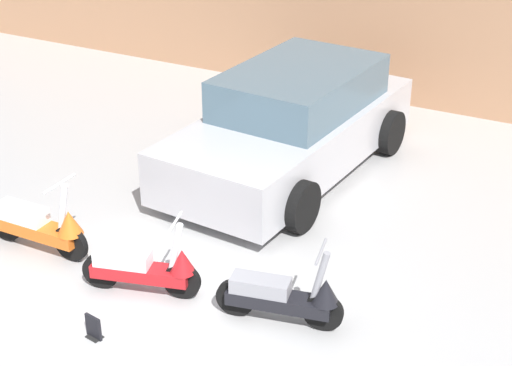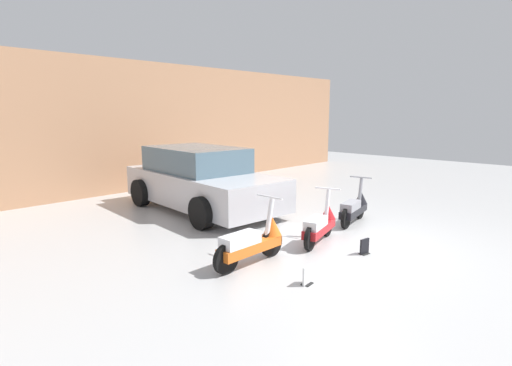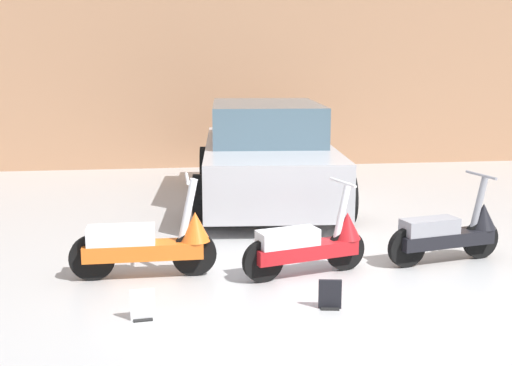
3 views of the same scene
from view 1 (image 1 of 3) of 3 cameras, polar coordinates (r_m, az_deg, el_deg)
name	(u,v)px [view 1 (image 1 of 3)]	position (r m, az deg, el deg)	size (l,w,h in m)	color
ground_plane	(155,330)	(8.23, -7.37, -10.59)	(28.00, 28.00, 0.00)	#B2B2B2
scooter_front_left	(40,225)	(9.58, -15.42, -2.94)	(1.45, 0.52, 1.01)	black
scooter_front_right	(146,267)	(8.60, -8.04, -6.08)	(1.31, 0.62, 0.94)	black
scooter_front_center	(285,296)	(8.08, 2.10, -8.20)	(1.33, 0.57, 0.94)	black
car_rear_left	(292,124)	(11.08, 2.67, 4.31)	(2.38, 4.51, 1.49)	#B7B7BC
placard_near_right_scooter	(94,328)	(8.17, -11.73, -10.31)	(0.20, 0.14, 0.26)	black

